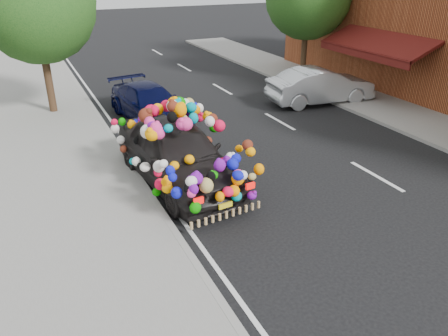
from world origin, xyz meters
name	(u,v)px	position (x,y,z in m)	size (l,w,h in m)	color
ground	(262,204)	(0.00, 0.00, 0.00)	(100.00, 100.00, 0.00)	black
sidewalk	(78,247)	(-4.30, 0.00, 0.06)	(4.00, 60.00, 0.12)	gray
kerb	(169,225)	(-2.35, 0.00, 0.07)	(0.15, 60.00, 0.13)	gray
footpath_far	(414,119)	(8.20, 3.00, 0.06)	(3.00, 40.00, 0.12)	gray
lane_markings	(376,176)	(3.60, 0.00, 0.01)	(6.00, 50.00, 0.01)	silver
tree_near_sidewalk	(35,3)	(-3.80, 9.50, 4.02)	(4.20, 4.20, 6.13)	#332114
plush_art_car	(177,141)	(-1.41, 2.00, 1.18)	(2.77, 5.19, 2.28)	black
navy_sedan	(149,103)	(-0.63, 7.22, 0.64)	(1.78, 4.39, 1.27)	black
silver_hatchback	(321,86)	(6.33, 6.30, 0.72)	(1.53, 4.39, 1.45)	#B1B4B9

